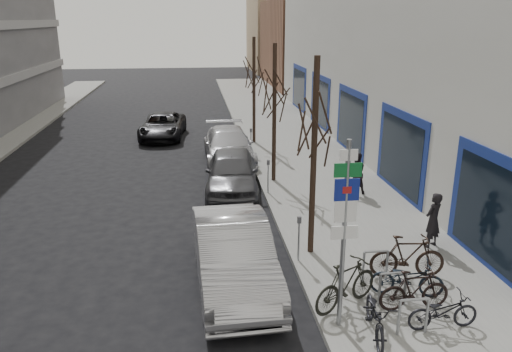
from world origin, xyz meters
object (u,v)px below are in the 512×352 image
object	(u,v)px
tree_mid	(275,81)
meter_front	(299,234)
meter_mid	(268,173)
pedestrian_far	(356,173)
bike_far_curb	(443,309)
parked_car_mid	(232,172)
bike_rack	(393,285)
bike_far_inner	(407,256)
bike_mid_inner	(346,284)
bike_near_right	(415,290)
tree_far	(254,65)
tree_near	(315,111)
parked_car_front	(234,254)
pedestrian_near	(433,220)
bike_near_left	(376,313)
parked_car_back	(229,146)
meter_back	(251,139)
highway_sign_pole	(345,225)
lane_car	(163,126)
bike_mid_curb	(407,275)

from	to	relation	value
tree_mid	meter_front	world-z (taller)	tree_mid
meter_mid	pedestrian_far	xyz separation A→B (m)	(3.20, -0.44, 0.02)
bike_far_curb	parked_car_mid	size ratio (longest dim) A/B	0.32
bike_rack	bike_far_inner	size ratio (longest dim) A/B	1.19
bike_mid_inner	parked_car_mid	xyz separation A→B (m)	(-1.88, 8.46, 0.09)
bike_near_right	parked_car_mid	distance (m)	9.38
pedestrian_far	tree_far	bearing A→B (deg)	-69.97
tree_far	bike_near_right	bearing A→B (deg)	-84.31
tree_near	parked_car_mid	bearing A→B (deg)	107.25
tree_far	bike_mid_inner	distance (m)	16.20
bike_far_inner	tree_mid	bearing A→B (deg)	20.34
parked_car_front	pedestrian_near	distance (m)	5.86
bike_far_curb	bike_near_left	bearing A→B (deg)	91.97
bike_far_curb	parked_car_back	distance (m)	14.14
bike_rack	bike_near_right	distance (m)	0.48
bike_mid_inner	parked_car_front	bearing A→B (deg)	27.23
tree_far	bike_far_curb	size ratio (longest dim) A/B	3.59
meter_back	tree_near	bearing A→B (deg)	-87.55
bike_mid_inner	highway_sign_pole	bearing A→B (deg)	123.23
tree_near	bike_near_left	distance (m)	5.26
tree_far	parked_car_mid	bearing A→B (deg)	-103.28
lane_car	bike_rack	bearing A→B (deg)	-66.82
tree_near	bike_mid_curb	bearing A→B (deg)	-56.31
meter_back	lane_car	distance (m)	6.48
meter_back	bike_mid_curb	bearing A→B (deg)	-80.66
tree_mid	pedestrian_near	bearing A→B (deg)	-62.22
tree_mid	bike_near_left	size ratio (longest dim) A/B	3.17
parked_car_mid	tree_near	bearing A→B (deg)	-68.04
parked_car_mid	bike_mid_inner	bearing A→B (deg)	-72.77
bike_near_left	pedestrian_near	size ratio (longest dim) A/B	1.08
highway_sign_pole	parked_car_back	distance (m)	13.51
bike_far_inner	lane_car	size ratio (longest dim) A/B	0.39
lane_car	bike_far_inner	bearing A→B (deg)	-63.12
bike_rack	bike_mid_inner	size ratio (longest dim) A/B	1.18
tree_near	tree_mid	bearing A→B (deg)	90.00
pedestrian_far	bike_rack	bearing A→B (deg)	80.20
tree_far	pedestrian_near	distance (m)	13.92
tree_near	bike_mid_curb	xyz separation A→B (m)	(1.70, -2.54, -3.44)
tree_mid	bike_mid_curb	world-z (taller)	tree_mid
bike_rack	bike_far_curb	xyz separation A→B (m)	(0.70, -0.99, -0.04)
bike_rack	bike_mid_inner	xyz separation A→B (m)	(-1.07, 0.05, 0.07)
meter_back	tree_far	bearing A→B (deg)	79.80
pedestrian_far	parked_car_mid	bearing A→B (deg)	-11.23
tree_far	bike_near_left	distance (m)	17.32
highway_sign_pole	pedestrian_near	xyz separation A→B (m)	(3.68, 3.40, -1.50)
highway_sign_pole	meter_back	world-z (taller)	highway_sign_pole
meter_mid	bike_mid_inner	distance (m)	7.87
tree_mid	meter_mid	world-z (taller)	tree_mid
highway_sign_pole	parked_car_back	size ratio (longest dim) A/B	0.79
bike_mid_curb	bike_far_inner	world-z (taller)	bike_far_inner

